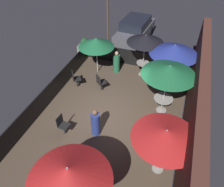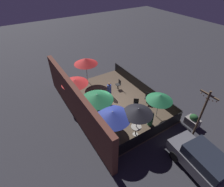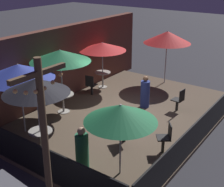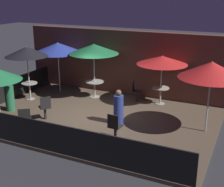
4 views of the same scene
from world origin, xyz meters
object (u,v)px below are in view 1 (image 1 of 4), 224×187
(patio_umbrella_4, at_px, (69,174))
(patio_chair_0, at_px, (75,78))
(dining_table_2, at_px, (163,101))
(parked_car_0, at_px, (135,30))
(patio_chair_1, at_px, (101,82))
(planter_box, at_px, (85,46))
(patio_chair_3, at_px, (63,124))
(patron_0, at_px, (96,123))
(dining_table_1, at_px, (143,65))
(patio_umbrella_2, at_px, (169,70))
(patron_1, at_px, (116,63))
(patio_umbrella_1, at_px, (146,39))
(patio_umbrella_5, at_px, (96,43))
(patio_umbrella_0, at_px, (166,134))
(patio_umbrella_3, at_px, (174,49))
(patio_chair_2, at_px, (160,136))
(light_post, at_px, (108,15))
(dining_table_0, at_px, (160,160))

(patio_umbrella_4, relative_size, patio_chair_0, 2.61)
(dining_table_2, relative_size, parked_car_0, 0.20)
(patio_chair_1, bearing_deg, planter_box, 74.04)
(patio_chair_3, distance_m, patron_0, 1.34)
(patron_0, bearing_deg, planter_box, 52.62)
(dining_table_1, height_order, patio_chair_1, patio_chair_1)
(patio_umbrella_2, height_order, patron_1, patio_umbrella_2)
(patio_umbrella_1, bearing_deg, patio_umbrella_5, -77.04)
(patio_chair_1, relative_size, patron_1, 0.75)
(dining_table_2, height_order, patron_0, patron_0)
(patio_umbrella_5, xyz_separation_m, dining_table_2, (1.94, 3.97, -1.22))
(patio_umbrella_0, bearing_deg, patio_umbrella_5, -138.71)
(patio_umbrella_2, xyz_separation_m, dining_table_1, (-2.50, -1.52, -1.65))
(dining_table_1, relative_size, parked_car_0, 0.18)
(patio_umbrella_0, distance_m, patio_chair_1, 5.15)
(patio_umbrella_3, bearing_deg, patio_chair_0, -70.01)
(patio_chair_3, bearing_deg, dining_table_2, 41.76)
(dining_table_2, xyz_separation_m, patio_chair_2, (1.94, 0.21, -0.09))
(patio_umbrella_4, xyz_separation_m, patio_chair_0, (-5.57, -2.82, -1.69))
(dining_table_1, bearing_deg, patio_chair_2, 21.22)
(patio_chair_1, relative_size, patio_chair_2, 1.03)
(patron_1, bearing_deg, dining_table_2, 65.58)
(dining_table_2, xyz_separation_m, light_post, (-4.81, -4.39, 1.57))
(patio_umbrella_0, xyz_separation_m, light_post, (-7.83, -4.78, 0.23))
(patio_umbrella_2, xyz_separation_m, patio_chair_3, (2.66, -3.59, -1.75))
(patron_0, distance_m, parked_car_0, 8.82)
(patio_umbrella_3, relative_size, patio_chair_0, 2.51)
(patio_chair_0, distance_m, parked_car_0, 6.44)
(patio_umbrella_1, height_order, patron_0, patio_umbrella_1)
(patron_1, bearing_deg, patron_0, 21.88)
(patio_chair_2, relative_size, planter_box, 0.95)
(parked_car_0, bearing_deg, patio_umbrella_4, 11.23)
(dining_table_2, height_order, patron_1, patron_1)
(patio_chair_2, bearing_deg, patio_umbrella_1, -168.20)
(parked_car_0, bearing_deg, patio_umbrella_2, 29.47)
(patio_chair_2, relative_size, patio_chair_3, 1.01)
(dining_table_2, bearing_deg, patio_chair_0, -93.59)
(patio_umbrella_1, bearing_deg, patio_chair_0, -53.22)
(dining_table_1, relative_size, patron_1, 0.61)
(patio_umbrella_3, height_order, patio_chair_1, patio_umbrella_3)
(patio_umbrella_3, relative_size, light_post, 0.58)
(patio_umbrella_4, height_order, planter_box, patio_umbrella_4)
(patron_0, bearing_deg, patio_chair_2, -59.18)
(parked_car_0, bearing_deg, dining_table_0, 24.29)
(patio_umbrella_4, distance_m, dining_table_1, 7.96)
(patio_umbrella_5, distance_m, dining_table_2, 4.58)
(patio_umbrella_0, distance_m, patio_chair_3, 4.24)
(patio_umbrella_4, relative_size, patio_chair_3, 2.73)
(patio_umbrella_0, xyz_separation_m, patio_umbrella_5, (-4.96, -4.36, -0.12))
(patio_chair_3, relative_size, planter_box, 0.94)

